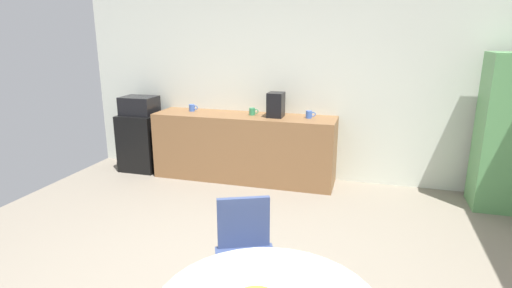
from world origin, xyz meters
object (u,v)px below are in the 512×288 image
(mug_white, at_px, (309,114))
(chair_navy, at_px, (245,243))
(mini_fridge, at_px, (142,142))
(mug_green, at_px, (252,112))
(microwave, at_px, (139,105))
(locker_cabinet, at_px, (508,133))
(mug_red, at_px, (192,108))
(coffee_maker, at_px, (276,105))

(mug_white, bearing_deg, chair_navy, -90.41)
(mini_fridge, relative_size, mug_green, 6.39)
(microwave, bearing_deg, locker_cabinet, -1.22)
(mug_green, relative_size, mug_red, 1.00)
(mug_green, bearing_deg, locker_cabinet, -2.54)
(chair_navy, height_order, coffee_maker, coffee_maker)
(locker_cabinet, relative_size, chair_navy, 2.12)
(microwave, bearing_deg, mug_red, 4.90)
(microwave, relative_size, coffee_maker, 1.50)
(mini_fridge, xyz_separation_m, chair_navy, (2.44, -2.63, 0.11))
(mug_white, height_order, mug_green, same)
(locker_cabinet, height_order, coffee_maker, locker_cabinet)
(mug_white, distance_m, mug_green, 0.76)
(mini_fridge, distance_m, chair_navy, 3.59)
(microwave, height_order, chair_navy, microwave)
(mug_red, bearing_deg, mini_fridge, -175.10)
(microwave, relative_size, mug_green, 3.72)
(mini_fridge, distance_m, mug_white, 2.52)
(microwave, bearing_deg, mug_green, 1.14)
(mug_green, bearing_deg, mini_fridge, -178.86)
(microwave, distance_m, coffee_maker, 2.03)
(mini_fridge, relative_size, mug_red, 6.39)
(chair_navy, bearing_deg, mug_green, 105.57)
(microwave, relative_size, mug_white, 3.72)
(mug_green, xyz_separation_m, coffee_maker, (0.33, -0.03, 0.11))
(mug_red, distance_m, coffee_maker, 1.23)
(mug_green, bearing_deg, mug_red, 177.78)
(microwave, height_order, coffee_maker, coffee_maker)
(mini_fridge, bearing_deg, chair_navy, -47.20)
(chair_navy, bearing_deg, mug_red, 121.24)
(mug_green, bearing_deg, coffee_maker, -5.87)
(locker_cabinet, xyz_separation_m, chair_navy, (-2.27, -2.53, -0.36))
(locker_cabinet, xyz_separation_m, coffee_maker, (-2.68, 0.10, 0.18))
(mini_fridge, relative_size, chair_navy, 0.99)
(locker_cabinet, relative_size, mug_red, 13.67)
(coffee_maker, bearing_deg, locker_cabinet, -2.13)
(chair_navy, distance_m, mug_red, 3.19)
(microwave, xyz_separation_m, mug_white, (2.46, 0.04, -0.01))
(locker_cabinet, distance_m, mug_red, 3.91)
(mini_fridge, xyz_separation_m, locker_cabinet, (4.71, -0.10, 0.47))
(locker_cabinet, bearing_deg, coffee_maker, 177.87)
(microwave, height_order, mug_white, microwave)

